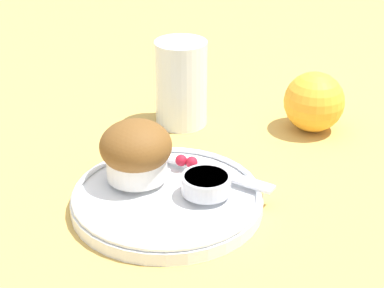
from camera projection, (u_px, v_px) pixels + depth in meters
name	position (u px, v px, depth m)	size (l,w,h in m)	color
ground_plane	(152.00, 207.00, 0.68)	(3.00, 3.00, 0.00)	tan
plate	(167.00, 199.00, 0.68)	(0.20, 0.20, 0.02)	white
muffin	(136.00, 151.00, 0.68)	(0.08, 0.08, 0.06)	silver
cream_ramekin	(206.00, 183.00, 0.67)	(0.05, 0.05, 0.02)	silver
berry_pair	(186.00, 161.00, 0.71)	(0.03, 0.01, 0.01)	#B7192D
butter_knife	(200.00, 167.00, 0.71)	(0.18, 0.05, 0.00)	silver
orange_fruit	(314.00, 102.00, 0.83)	(0.08, 0.08, 0.08)	#F4A82D
juice_glass	(181.00, 83.00, 0.84)	(0.07, 0.07, 0.11)	silver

